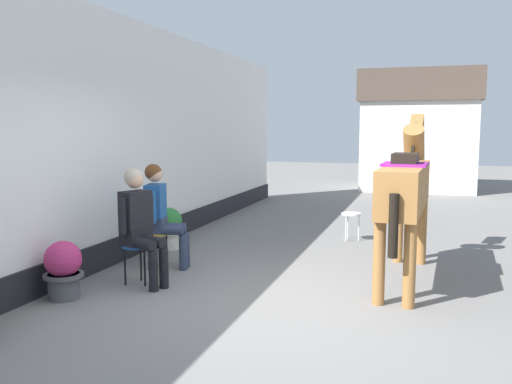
{
  "coord_description": "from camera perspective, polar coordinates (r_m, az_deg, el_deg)",
  "views": [
    {
      "loc": [
        1.63,
        -5.26,
        1.87
      ],
      "look_at": [
        -0.4,
        1.2,
        1.05
      ],
      "focal_mm": 37.89,
      "sensor_mm": 36.0,
      "label": 1
    }
  ],
  "objects": [
    {
      "name": "saddled_horse_center",
      "position": [
        6.79,
        15.56,
        0.63
      ],
      "size": [
        0.56,
        3.0,
        2.06
      ],
      "color": "#9E6B38",
      "rests_on": "ground_plane"
    },
    {
      "name": "spare_stool_white",
      "position": [
        9.05,
        10.01,
        -2.57
      ],
      "size": [
        0.32,
        0.32,
        0.46
      ],
      "color": "white",
      "rests_on": "ground_plane"
    },
    {
      "name": "flower_planter_farthest",
      "position": [
        8.41,
        -9.16,
        -3.72
      ],
      "size": [
        0.43,
        0.43,
        0.64
      ],
      "color": "beige",
      "rests_on": "ground_plane"
    },
    {
      "name": "flower_planter_inner_near",
      "position": [
        6.3,
        -19.68,
        -7.63
      ],
      "size": [
        0.43,
        0.43,
        0.64
      ],
      "color": "#4C4C51",
      "rests_on": "ground_plane"
    },
    {
      "name": "seated_visitor_far",
      "position": [
        7.22,
        -10.07,
        -1.92
      ],
      "size": [
        0.61,
        0.48,
        1.39
      ],
      "color": "gold",
      "rests_on": "ground_plane"
    },
    {
      "name": "pub_facade_wall",
      "position": [
        7.96,
        -14.29,
        4.29
      ],
      "size": [
        0.34,
        14.0,
        3.4
      ],
      "color": "white",
      "rests_on": "ground_plane"
    },
    {
      "name": "ground_plane",
      "position": [
        8.63,
        6.16,
        -5.66
      ],
      "size": [
        40.0,
        40.0,
        0.0
      ],
      "primitive_type": "plane",
      "color": "slate"
    },
    {
      "name": "distant_cottage",
      "position": [
        16.89,
        16.78,
        6.35
      ],
      "size": [
        3.4,
        2.6,
        3.5
      ],
      "color": "silver",
      "rests_on": "ground_plane"
    },
    {
      "name": "seated_visitor_near",
      "position": [
        6.49,
        -12.22,
        -2.96
      ],
      "size": [
        0.61,
        0.49,
        1.39
      ],
      "color": "#194C99",
      "rests_on": "ground_plane"
    }
  ]
}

